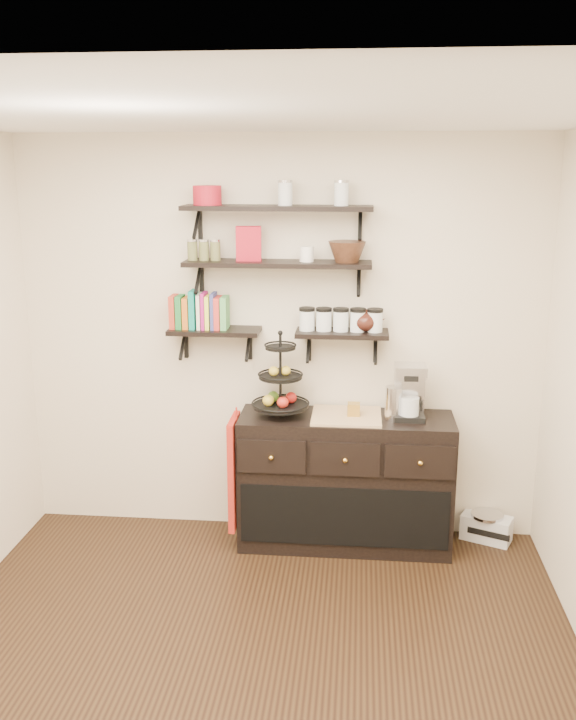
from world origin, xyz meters
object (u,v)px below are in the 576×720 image
at_px(coffee_maker, 409,392).
at_px(fruit_stand, 281,388).
at_px(radio, 486,527).
at_px(sideboard, 345,481).

bearing_deg(coffee_maker, fruit_stand, 179.99).
xyz_separation_m(fruit_stand, radio, (1.40, 0.13, -0.99)).
height_order(sideboard, coffee_maker, coffee_maker).
xyz_separation_m(coffee_maker, radio, (0.57, 0.11, -0.98)).
distance_m(fruit_stand, coffee_maker, 0.83).
xyz_separation_m(sideboard, fruit_stand, (-0.43, 0.00, 0.64)).
bearing_deg(coffee_maker, radio, 9.15).
bearing_deg(sideboard, coffee_maker, 3.52).
relative_size(sideboard, radio, 3.83).
bearing_deg(coffee_maker, sideboard, -177.91).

